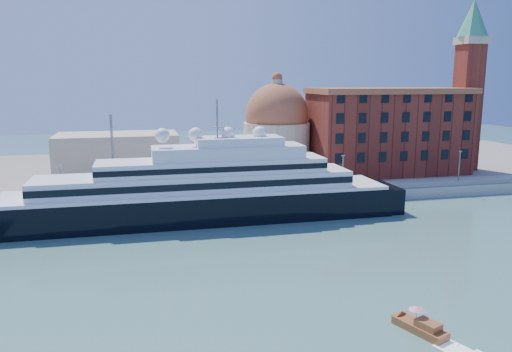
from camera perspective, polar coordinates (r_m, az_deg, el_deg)
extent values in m
plane|color=#365E59|center=(78.81, -1.79, -9.36)|extent=(400.00, 400.00, 0.00)
cube|color=gray|center=(110.59, -5.32, -2.77)|extent=(180.00, 10.00, 2.50)
cube|color=slate|center=(150.52, -7.52, 0.74)|extent=(260.00, 72.00, 2.00)
cube|color=slate|center=(105.82, -5.00, -2.36)|extent=(180.00, 0.10, 1.20)
cube|color=black|center=(99.06, -7.94, -3.81)|extent=(81.97, 12.61, 6.83)
cube|color=black|center=(110.47, 13.76, -2.60)|extent=(6.31, 11.56, 6.31)
cube|color=white|center=(98.20, -7.99, -1.74)|extent=(79.87, 12.82, 0.63)
cube|color=white|center=(98.01, -6.80, -0.60)|extent=(60.95, 10.51, 3.15)
cube|color=black|center=(92.90, -6.42, -1.23)|extent=(60.95, 0.15, 1.26)
cube|color=white|center=(97.87, -5.00, 1.17)|extent=(44.14, 9.46, 2.73)
cube|color=white|center=(97.96, -3.20, 2.76)|extent=(29.43, 8.41, 2.52)
cube|color=white|center=(98.07, -2.00, 4.02)|extent=(16.82, 7.36, 1.68)
cylinder|color=slate|center=(96.91, -4.47, 6.53)|extent=(0.32, 0.32, 7.36)
sphere|color=white|center=(96.13, -10.67, 4.58)|extent=(2.73, 2.73, 2.73)
sphere|color=white|center=(96.62, -6.92, 4.72)|extent=(2.73, 2.73, 2.73)
sphere|color=white|center=(97.52, -3.22, 4.84)|extent=(2.73, 2.73, 2.73)
sphere|color=white|center=(98.81, 0.39, 4.93)|extent=(2.73, 2.73, 2.73)
cube|color=brown|center=(60.19, 18.21, -16.24)|extent=(4.15, 6.57, 1.04)
cube|color=brown|center=(59.25, 19.08, -15.80)|extent=(2.47, 3.02, 0.83)
cylinder|color=slate|center=(59.90, 17.88, -14.98)|extent=(0.06, 0.06, 1.66)
cone|color=red|center=(59.51, 17.94, -14.16)|extent=(1.87, 1.87, 0.42)
cube|color=maroon|center=(141.92, 14.84, 4.75)|extent=(42.00, 18.00, 22.00)
cube|color=#975031|center=(141.23, 15.06, 9.39)|extent=(43.00, 19.00, 1.50)
cube|color=maroon|center=(154.19, 22.91, 7.15)|extent=(6.00, 6.00, 35.00)
cube|color=beige|center=(154.37, 23.43, 14.00)|extent=(7.00, 7.00, 2.00)
cone|color=#43946D|center=(154.90, 23.61, 16.21)|extent=(8.40, 8.40, 10.00)
cylinder|color=beige|center=(136.76, 2.37, 3.20)|extent=(18.00, 18.00, 14.00)
sphere|color=#975031|center=(135.85, 2.40, 6.96)|extent=(17.00, 17.00, 17.00)
cylinder|color=beige|center=(135.54, 2.42, 10.34)|extent=(3.00, 3.00, 3.00)
cube|color=beige|center=(132.03, -3.27, 2.03)|extent=(18.00, 14.00, 10.00)
cube|color=beige|center=(132.00, -15.49, 2.09)|extent=(30.00, 16.00, 12.00)
cylinder|color=slate|center=(106.65, -21.31, -1.10)|extent=(0.24, 0.24, 8.00)
cube|color=slate|center=(105.93, -21.46, 1.07)|extent=(0.80, 0.30, 0.25)
cylinder|color=slate|center=(106.56, -5.15, -0.40)|extent=(0.24, 0.24, 8.00)
cube|color=slate|center=(105.83, -5.18, 1.78)|extent=(0.80, 0.30, 0.25)
cylinder|color=slate|center=(114.60, 9.87, 0.28)|extent=(0.24, 0.24, 8.00)
cube|color=slate|center=(113.93, 9.93, 2.31)|extent=(0.80, 0.30, 0.25)
cylinder|color=slate|center=(129.28, 22.20, 0.83)|extent=(0.24, 0.24, 8.00)
cube|color=slate|center=(128.68, 22.33, 2.62)|extent=(0.80, 0.30, 0.25)
cylinder|color=slate|center=(106.79, -16.04, 1.97)|extent=(0.50, 0.50, 18.00)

